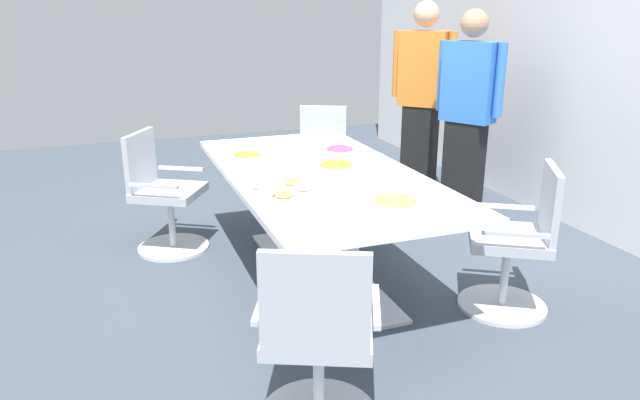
{
  "coord_description": "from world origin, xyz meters",
  "views": [
    {
      "loc": [
        3.54,
        -1.29,
        1.78
      ],
      "look_at": [
        0.0,
        0.0,
        0.55
      ],
      "focal_mm": 33.07,
      "sensor_mm": 36.0,
      "label": 1
    }
  ],
  "objects_px": {
    "snack_bowl_candy_mix": "(340,152)",
    "person_standing_1": "(468,112)",
    "donut_platter": "(280,189)",
    "office_chair_0": "(321,162)",
    "plate_stack": "(280,146)",
    "office_chair_3": "(517,247)",
    "person_standing_0": "(422,96)",
    "office_chair_2": "(318,347)",
    "conference_table": "(320,189)",
    "snack_bowl_cookies": "(395,205)",
    "napkin_pile": "(404,184)",
    "snack_bowl_chips_orange": "(336,168)",
    "office_chair_1": "(163,199)",
    "snack_bowl_pretzels": "(247,158)"
  },
  "relations": [
    {
      "from": "snack_bowl_candy_mix",
      "to": "person_standing_1",
      "type": "bearing_deg",
      "value": 108.12
    },
    {
      "from": "snack_bowl_candy_mix",
      "to": "donut_platter",
      "type": "bearing_deg",
      "value": -44.29
    },
    {
      "from": "office_chair_0",
      "to": "plate_stack",
      "type": "height_order",
      "value": "office_chair_0"
    },
    {
      "from": "office_chair_3",
      "to": "person_standing_0",
      "type": "distance_m",
      "value": 2.48
    },
    {
      "from": "office_chair_0",
      "to": "office_chair_2",
      "type": "relative_size",
      "value": 1.0
    },
    {
      "from": "donut_platter",
      "to": "conference_table",
      "type": "bearing_deg",
      "value": 132.29
    },
    {
      "from": "snack_bowl_candy_mix",
      "to": "donut_platter",
      "type": "distance_m",
      "value": 0.93
    },
    {
      "from": "person_standing_1",
      "to": "plate_stack",
      "type": "xyz_separation_m",
      "value": [
        0.04,
        -1.69,
        -0.16
      ]
    },
    {
      "from": "office_chair_2",
      "to": "donut_platter",
      "type": "xyz_separation_m",
      "value": [
        -1.13,
        0.17,
        0.36
      ]
    },
    {
      "from": "person_standing_1",
      "to": "office_chair_2",
      "type": "bearing_deg",
      "value": 106.67
    },
    {
      "from": "snack_bowl_cookies",
      "to": "napkin_pile",
      "type": "bearing_deg",
      "value": 146.07
    },
    {
      "from": "snack_bowl_chips_orange",
      "to": "napkin_pile",
      "type": "height_order",
      "value": "snack_bowl_chips_orange"
    },
    {
      "from": "office_chair_1",
      "to": "office_chair_3",
      "type": "xyz_separation_m",
      "value": [
        1.71,
        1.91,
        0.0
      ]
    },
    {
      "from": "office_chair_3",
      "to": "person_standing_0",
      "type": "height_order",
      "value": "person_standing_0"
    },
    {
      "from": "office_chair_2",
      "to": "plate_stack",
      "type": "height_order",
      "value": "office_chair_2"
    },
    {
      "from": "plate_stack",
      "to": "snack_bowl_chips_orange",
      "type": "bearing_deg",
      "value": 9.06
    },
    {
      "from": "office_chair_1",
      "to": "napkin_pile",
      "type": "distance_m",
      "value": 1.95
    },
    {
      "from": "person_standing_0",
      "to": "donut_platter",
      "type": "relative_size",
      "value": 4.84
    },
    {
      "from": "office_chair_1",
      "to": "person_standing_1",
      "type": "xyz_separation_m",
      "value": [
        0.09,
        2.59,
        0.52
      ]
    },
    {
      "from": "conference_table",
      "to": "office_chair_3",
      "type": "xyz_separation_m",
      "value": [
        0.86,
        0.95,
        -0.22
      ]
    },
    {
      "from": "snack_bowl_cookies",
      "to": "office_chair_1",
      "type": "bearing_deg",
      "value": -150.27
    },
    {
      "from": "snack_bowl_cookies",
      "to": "office_chair_0",
      "type": "bearing_deg",
      "value": 168.74
    },
    {
      "from": "napkin_pile",
      "to": "conference_table",
      "type": "bearing_deg",
      "value": -150.29
    },
    {
      "from": "snack_bowl_candy_mix",
      "to": "snack_bowl_pretzels",
      "type": "bearing_deg",
      "value": -93.53
    },
    {
      "from": "plate_stack",
      "to": "office_chair_0",
      "type": "bearing_deg",
      "value": 140.83
    },
    {
      "from": "conference_table",
      "to": "napkin_pile",
      "type": "relative_size",
      "value": 12.33
    },
    {
      "from": "conference_table",
      "to": "donut_platter",
      "type": "xyz_separation_m",
      "value": [
        0.34,
        -0.38,
        0.14
      ]
    },
    {
      "from": "snack_bowl_candy_mix",
      "to": "napkin_pile",
      "type": "bearing_deg",
      "value": 3.44
    },
    {
      "from": "snack_bowl_cookies",
      "to": "office_chair_3",
      "type": "bearing_deg",
      "value": 95.31
    },
    {
      "from": "office_chair_1",
      "to": "office_chair_2",
      "type": "height_order",
      "value": "same"
    },
    {
      "from": "office_chair_2",
      "to": "snack_bowl_candy_mix",
      "type": "relative_size",
      "value": 4.12
    },
    {
      "from": "office_chair_3",
      "to": "plate_stack",
      "type": "xyz_separation_m",
      "value": [
        -1.58,
        -1.02,
        0.37
      ]
    },
    {
      "from": "person_standing_1",
      "to": "donut_platter",
      "type": "distance_m",
      "value": 2.3
    },
    {
      "from": "office_chair_0",
      "to": "snack_bowl_pretzels",
      "type": "height_order",
      "value": "office_chair_0"
    },
    {
      "from": "person_standing_1",
      "to": "conference_table",
      "type": "bearing_deg",
      "value": 86.04
    },
    {
      "from": "conference_table",
      "to": "person_standing_1",
      "type": "relative_size",
      "value": 1.35
    },
    {
      "from": "napkin_pile",
      "to": "donut_platter",
      "type": "bearing_deg",
      "value": -107.62
    },
    {
      "from": "snack_bowl_chips_orange",
      "to": "snack_bowl_cookies",
      "type": "distance_m",
      "value": 0.83
    },
    {
      "from": "snack_bowl_cookies",
      "to": "snack_bowl_candy_mix",
      "type": "bearing_deg",
      "value": 171.06
    },
    {
      "from": "office_chair_2",
      "to": "donut_platter",
      "type": "bearing_deg",
      "value": 105.26
    },
    {
      "from": "snack_bowl_pretzels",
      "to": "donut_platter",
      "type": "bearing_deg",
      "value": 2.24
    },
    {
      "from": "office_chair_3",
      "to": "snack_bowl_cookies",
      "type": "height_order",
      "value": "office_chair_3"
    },
    {
      "from": "office_chair_3",
      "to": "person_standing_1",
      "type": "height_order",
      "value": "person_standing_1"
    },
    {
      "from": "office_chair_3",
      "to": "snack_bowl_cookies",
      "type": "relative_size",
      "value": 3.68
    },
    {
      "from": "snack_bowl_candy_mix",
      "to": "plate_stack",
      "type": "xyz_separation_m",
      "value": [
        -0.4,
        -0.33,
        -0.02
      ]
    },
    {
      "from": "office_chair_1",
      "to": "plate_stack",
      "type": "height_order",
      "value": "office_chair_1"
    },
    {
      "from": "office_chair_1",
      "to": "snack_bowl_candy_mix",
      "type": "relative_size",
      "value": 4.12
    },
    {
      "from": "snack_bowl_cookies",
      "to": "snack_bowl_pretzels",
      "type": "xyz_separation_m",
      "value": [
        -1.3,
        -0.48,
        -0.01
      ]
    },
    {
      "from": "conference_table",
      "to": "donut_platter",
      "type": "height_order",
      "value": "donut_platter"
    },
    {
      "from": "snack_bowl_pretzels",
      "to": "napkin_pile",
      "type": "height_order",
      "value": "snack_bowl_pretzels"
    }
  ]
}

